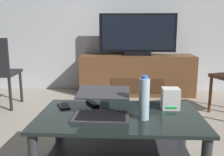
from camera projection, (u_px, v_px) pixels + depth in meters
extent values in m
plane|color=#9E9384|center=(105.00, 150.00, 2.10)|extent=(7.68, 7.68, 0.00)
cube|color=silver|center=(115.00, 3.00, 3.95)|extent=(6.40, 0.12, 2.80)
cube|color=black|center=(119.00, 116.00, 1.69)|extent=(1.10, 0.66, 0.02)
cube|color=#2D2D33|center=(119.00, 153.00, 1.74)|extent=(0.97, 0.58, 0.02)
cylinder|color=#2D2D33|center=(59.00, 128.00, 2.03)|extent=(0.06, 0.06, 0.41)
cylinder|color=#2D2D33|center=(183.00, 131.00, 1.98)|extent=(0.06, 0.06, 0.41)
cube|color=brown|center=(137.00, 75.00, 3.84)|extent=(1.71, 0.48, 0.60)
cube|color=#432A18|center=(137.00, 86.00, 3.62)|extent=(0.77, 0.01, 0.21)
cube|color=black|center=(137.00, 54.00, 3.75)|extent=(0.40, 0.20, 0.05)
cube|color=black|center=(138.00, 33.00, 3.69)|extent=(1.14, 0.04, 0.57)
cube|color=black|center=(138.00, 33.00, 3.67)|extent=(1.06, 0.01, 0.51)
cylinder|color=#59331E|center=(210.00, 95.00, 3.00)|extent=(0.04, 0.04, 0.44)
cube|color=black|center=(0.00, 73.00, 3.19)|extent=(0.47, 0.47, 0.04)
cylinder|color=black|center=(21.00, 87.00, 3.42)|extent=(0.04, 0.04, 0.42)
cylinder|color=black|center=(10.00, 94.00, 3.05)|extent=(0.04, 0.04, 0.42)
cube|color=#333338|center=(101.00, 117.00, 1.61)|extent=(0.37, 0.25, 0.02)
cube|color=black|center=(101.00, 116.00, 1.61)|extent=(0.32, 0.20, 0.00)
cube|color=#333338|center=(103.00, 92.00, 1.72)|extent=(0.37, 0.25, 0.04)
cube|color=teal|center=(103.00, 93.00, 1.72)|extent=(0.33, 0.22, 0.03)
cube|color=white|center=(170.00, 98.00, 1.79)|extent=(0.12, 0.11, 0.15)
cube|color=#19D84C|center=(172.00, 108.00, 1.75)|extent=(0.07, 0.00, 0.01)
cylinder|color=silver|center=(144.00, 99.00, 1.58)|extent=(0.07, 0.07, 0.27)
cylinder|color=blue|center=(145.00, 77.00, 1.55)|extent=(0.04, 0.04, 0.02)
cube|color=black|center=(64.00, 106.00, 1.85)|extent=(0.13, 0.16, 0.01)
cube|color=black|center=(92.00, 104.00, 1.90)|extent=(0.12, 0.16, 0.02)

